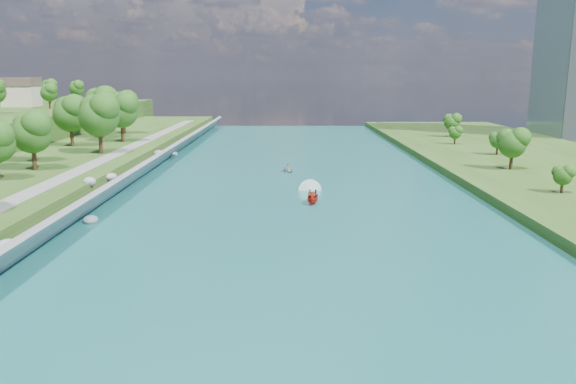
{
  "coord_description": "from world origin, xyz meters",
  "views": [
    {
      "loc": [
        -0.82,
        -63.32,
        17.62
      ],
      "look_at": [
        -0.66,
        9.96,
        2.5
      ],
      "focal_mm": 35.0,
      "sensor_mm": 36.0,
      "label": 1
    }
  ],
  "objects": [
    {
      "name": "river_water",
      "position": [
        0.0,
        20.0,
        0.05
      ],
      "size": [
        55.0,
        240.0,
        0.1
      ],
      "primitive_type": "cube",
      "color": "#19605B",
      "rests_on": "ground"
    },
    {
      "name": "motorboat",
      "position": [
        2.81,
        15.46,
        0.72
      ],
      "size": [
        3.6,
        18.82,
        2.06
      ],
      "rotation": [
        0.0,
        0.0,
        2.99
      ],
      "color": "red",
      "rests_on": "river_water"
    },
    {
      "name": "ground",
      "position": [
        0.0,
        0.0,
        0.0
      ],
      "size": [
        260.0,
        260.0,
        0.0
      ],
      "primitive_type": "plane",
      "color": "#2D5119",
      "rests_on": "ground"
    },
    {
      "name": "raft",
      "position": [
        -0.63,
        40.59,
        0.47
      ],
      "size": [
        3.21,
        3.86,
        1.51
      ],
      "rotation": [
        0.0,
        0.0,
        0.28
      ],
      "color": "gray",
      "rests_on": "river_water"
    },
    {
      "name": "trees_ridge",
      "position": [
        -73.59,
        99.4,
        13.38
      ],
      "size": [
        19.03,
        65.14,
        9.71
      ],
      "color": "#134512",
      "rests_on": "ridge_west"
    },
    {
      "name": "riprap_bank",
      "position": [
        -25.87,
        19.24,
        1.82
      ],
      "size": [
        5.04,
        236.0,
        4.59
      ],
      "color": "slate",
      "rests_on": "ground"
    },
    {
      "name": "riverside_path",
      "position": [
        -32.5,
        20.0,
        3.55
      ],
      "size": [
        3.0,
        200.0,
        0.1
      ],
      "primitive_type": "cube",
      "color": "gray",
      "rests_on": "berm_west"
    }
  ]
}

